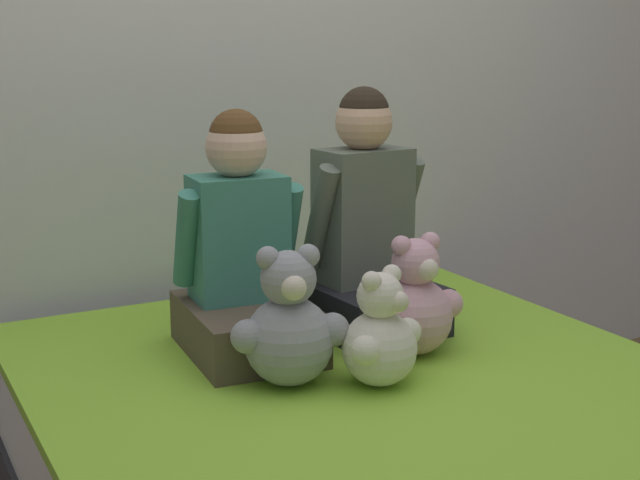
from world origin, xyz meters
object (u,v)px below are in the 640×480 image
at_px(child_on_right, 367,234).
at_px(teddy_bear_held_by_right_child, 415,304).
at_px(teddy_bear_held_by_left_child, 289,327).
at_px(child_on_left, 242,261).
at_px(teddy_bear_between_children, 382,336).

relative_size(child_on_right, teddy_bear_held_by_right_child, 2.12).
bearing_deg(teddy_bear_held_by_left_child, teddy_bear_held_by_right_child, 19.32).
distance_m(child_on_left, child_on_right, 0.36).
distance_m(teddy_bear_held_by_right_child, teddy_bear_between_children, 0.23).
bearing_deg(child_on_right, teddy_bear_between_children, -120.46).
distance_m(teddy_bear_held_by_left_child, teddy_bear_between_children, 0.21).
bearing_deg(teddy_bear_held_by_right_child, child_on_left, 145.64).
bearing_deg(child_on_right, teddy_bear_held_by_right_child, -93.90).
distance_m(child_on_right, teddy_bear_held_by_right_child, 0.27).
relative_size(teddy_bear_held_by_right_child, teddy_bear_between_children, 1.12).
height_order(child_on_left, teddy_bear_held_by_right_child, child_on_left).
height_order(child_on_right, teddy_bear_held_by_left_child, child_on_right).
bearing_deg(teddy_bear_between_children, child_on_right, 41.26).
height_order(child_on_left, teddy_bear_between_children, child_on_left).
xyz_separation_m(teddy_bear_held_by_left_child, teddy_bear_between_children, (0.18, -0.10, -0.02)).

